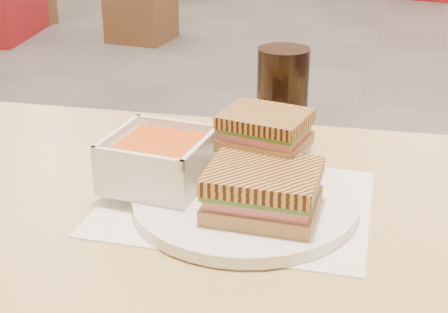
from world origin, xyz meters
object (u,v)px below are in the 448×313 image
(soup_bowl, at_px, (159,162))
(panini_lower, at_px, (263,191))
(plate, at_px, (245,201))
(cola_glass, at_px, (282,102))
(main_table, at_px, (156,285))
(bg_chair_0r, at_px, (141,8))

(soup_bowl, relative_size, panini_lower, 1.02)
(plate, xyz_separation_m, cola_glass, (0.01, 0.19, 0.07))
(main_table, relative_size, bg_chair_0r, 2.69)
(main_table, relative_size, cola_glass, 7.57)
(panini_lower, xyz_separation_m, cola_glass, (-0.02, 0.22, 0.04))
(main_table, relative_size, plate, 4.31)
(main_table, distance_m, soup_bowl, 0.17)
(bg_chair_0r, bearing_deg, cola_glass, -63.43)
(main_table, height_order, bg_chair_0r, main_table)
(bg_chair_0r, bearing_deg, plate, -64.73)
(main_table, height_order, plate, plate)
(panini_lower, relative_size, bg_chair_0r, 0.29)
(soup_bowl, relative_size, cola_glass, 0.82)
(panini_lower, distance_m, bg_chair_0r, 4.10)
(panini_lower, bearing_deg, soup_bowl, 164.21)
(plate, height_order, soup_bowl, soup_bowl)
(main_table, distance_m, bg_chair_0r, 4.03)
(plate, relative_size, cola_glass, 1.76)
(main_table, bearing_deg, plate, 21.10)
(main_table, bearing_deg, panini_lower, 3.24)
(plate, xyz_separation_m, bg_chair_0r, (-1.71, 3.63, -0.53))
(plate, bearing_deg, cola_glass, 87.67)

